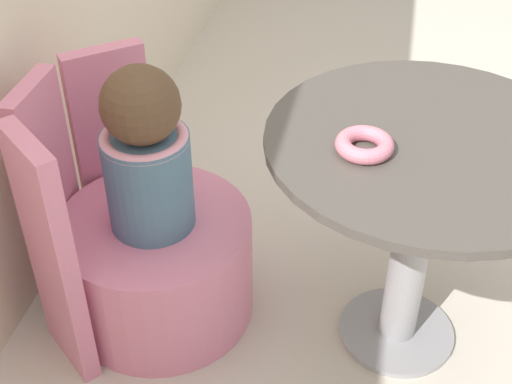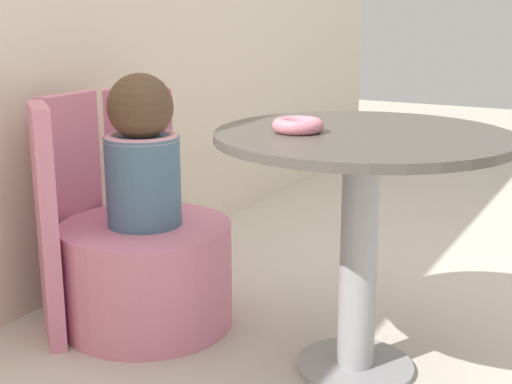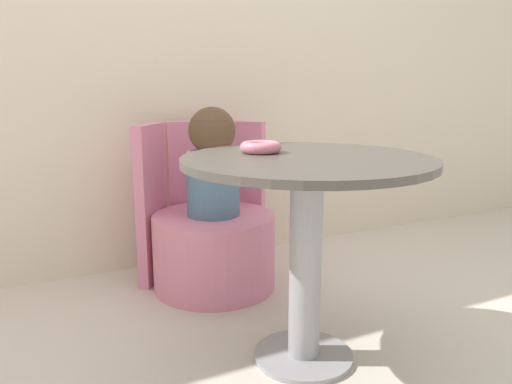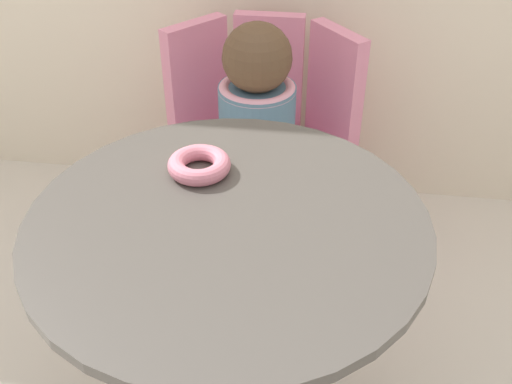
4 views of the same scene
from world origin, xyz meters
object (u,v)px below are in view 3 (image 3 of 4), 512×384
object	(u,v)px
round_table	(307,208)
donut	(261,147)
tub_chair	(214,251)
child_figure	(213,164)

from	to	relation	value
round_table	donut	world-z (taller)	donut
tub_chair	child_figure	xyz separation A→B (m)	(0.00, 0.00, 0.40)
tub_chair	donut	world-z (taller)	donut
tub_chair	child_figure	distance (m)	0.40
tub_chair	round_table	bearing A→B (deg)	-86.91
round_table	tub_chair	size ratio (longest dim) A/B	1.45
donut	child_figure	bearing A→B (deg)	84.99
round_table	child_figure	world-z (taller)	child_figure
child_figure	donut	bearing A→B (deg)	-95.01
tub_chair	donut	bearing A→B (deg)	-95.01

